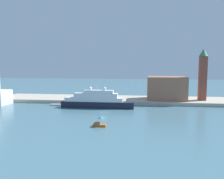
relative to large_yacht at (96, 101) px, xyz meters
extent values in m
plane|color=slate|center=(4.26, -8.17, -2.93)|extent=(400.00, 400.00, 0.00)
cube|color=#B7AD99|center=(4.26, 18.16, -2.17)|extent=(110.00, 20.66, 1.52)
cube|color=black|center=(0.41, 0.00, -1.64)|extent=(29.65, 3.59, 2.59)
cube|color=white|center=(-1.07, 0.00, 0.48)|extent=(23.72, 3.30, 1.64)
cube|color=white|center=(-0.18, 0.00, 2.20)|extent=(17.79, 3.01, 1.80)
cube|color=white|center=(1.00, 0.00, 3.72)|extent=(11.86, 2.73, 1.24)
cylinder|color=silver|center=(0.41, 0.00, 5.67)|extent=(0.16, 0.16, 2.65)
sphere|color=white|center=(3.38, 0.00, 5.03)|extent=(1.38, 1.38, 1.38)
sphere|color=white|center=(-2.55, 0.00, 5.03)|extent=(1.38, 1.38, 1.38)
cube|color=#C66019|center=(6.43, -28.02, -2.60)|extent=(3.76, 1.64, 0.67)
cube|color=#8C6647|center=(5.87, -28.02, -1.94)|extent=(1.65, 1.31, 0.65)
cylinder|color=#B2B2B2|center=(6.81, -28.02, -1.42)|extent=(0.06, 0.06, 1.68)
cone|color=teal|center=(6.81, -28.02, -0.29)|extent=(1.67, 1.67, 0.59)
cube|color=silver|center=(-18.13, 2.75, -2.57)|extent=(4.71, 1.51, 0.72)
cube|color=#9E664C|center=(29.62, 16.93, 3.86)|extent=(17.31, 13.20, 10.54)
cube|color=brown|center=(45.46, 16.76, 8.47)|extent=(3.14, 3.14, 19.76)
cone|color=#387A5B|center=(45.46, 16.76, 20.02)|extent=(4.08, 4.08, 3.34)
cube|color=#B21E1E|center=(-11.48, 12.36, -1.06)|extent=(3.84, 1.68, 0.71)
cube|color=#262D33|center=(-11.67, 12.36, -0.37)|extent=(2.30, 1.51, 0.68)
cylinder|color=maroon|center=(-5.80, 9.85, -0.62)|extent=(0.36, 0.36, 1.58)
sphere|color=tan|center=(-5.80, 9.85, 0.29)|extent=(0.24, 0.24, 0.24)
cylinder|color=black|center=(9.12, 9.06, -1.10)|extent=(0.52, 0.52, 0.62)
camera|label=1|loc=(18.21, -91.22, 14.64)|focal=36.97mm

